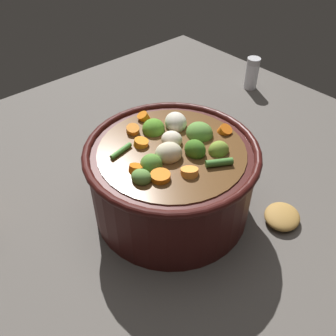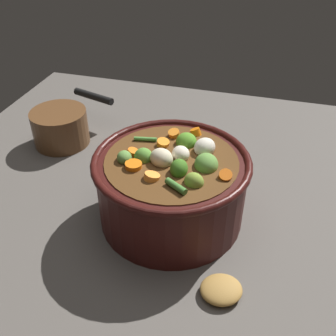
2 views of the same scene
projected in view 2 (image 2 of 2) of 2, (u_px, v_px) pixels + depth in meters
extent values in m
plane|color=#514C47|center=(171.00, 216.00, 0.73)|extent=(1.10, 1.10, 0.00)
cylinder|color=#38110F|center=(171.00, 190.00, 0.69)|extent=(0.26, 0.26, 0.13)
torus|color=#38110F|center=(171.00, 161.00, 0.65)|extent=(0.27, 0.27, 0.01)
cylinder|color=brown|center=(171.00, 188.00, 0.69)|extent=(0.23, 0.23, 0.12)
ellipsoid|color=#5C893D|center=(124.00, 158.00, 0.65)|extent=(0.04, 0.03, 0.02)
ellipsoid|color=#508C26|center=(186.00, 142.00, 0.69)|extent=(0.05, 0.05, 0.03)
ellipsoid|color=#528832|center=(144.00, 157.00, 0.65)|extent=(0.04, 0.04, 0.03)
ellipsoid|color=#5D8E3C|center=(206.00, 164.00, 0.64)|extent=(0.05, 0.05, 0.04)
ellipsoid|color=#3B6E1F|center=(179.00, 169.00, 0.62)|extent=(0.04, 0.03, 0.03)
ellipsoid|color=olive|center=(194.00, 182.00, 0.60)|extent=(0.04, 0.04, 0.03)
cylinder|color=orange|center=(225.00, 176.00, 0.61)|extent=(0.03, 0.03, 0.02)
cylinder|color=orange|center=(134.00, 166.00, 0.63)|extent=(0.04, 0.04, 0.01)
cylinder|color=orange|center=(196.00, 133.00, 0.72)|extent=(0.02, 0.03, 0.02)
cylinder|color=orange|center=(152.00, 177.00, 0.61)|extent=(0.04, 0.04, 0.02)
cylinder|color=orange|center=(133.00, 153.00, 0.67)|extent=(0.03, 0.03, 0.02)
cylinder|color=orange|center=(174.00, 135.00, 0.71)|extent=(0.03, 0.03, 0.02)
cylinder|color=orange|center=(163.00, 144.00, 0.69)|extent=(0.03, 0.03, 0.02)
ellipsoid|color=beige|center=(161.00, 158.00, 0.64)|extent=(0.05, 0.05, 0.03)
ellipsoid|color=beige|center=(205.00, 147.00, 0.67)|extent=(0.05, 0.05, 0.03)
ellipsoid|color=beige|center=(181.00, 154.00, 0.66)|extent=(0.04, 0.04, 0.03)
cylinder|color=#4B8E3B|center=(145.00, 139.00, 0.70)|extent=(0.01, 0.04, 0.01)
cylinder|color=#417830|center=(176.00, 186.00, 0.59)|extent=(0.03, 0.04, 0.01)
ellipsoid|color=#A07639|center=(221.00, 290.00, 0.58)|extent=(0.08, 0.08, 0.02)
cylinder|color=brown|center=(60.00, 127.00, 0.91)|extent=(0.13, 0.13, 0.08)
cylinder|color=black|center=(94.00, 96.00, 0.97)|extent=(0.05, 0.12, 0.02)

